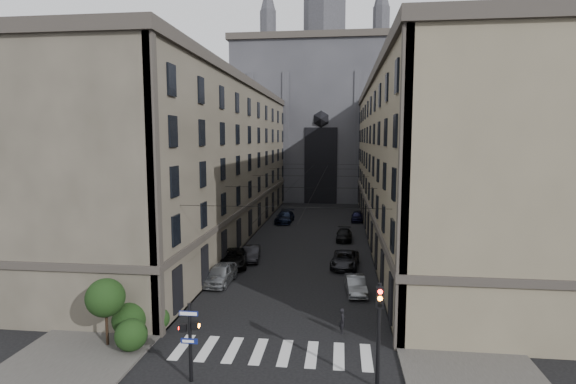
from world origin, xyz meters
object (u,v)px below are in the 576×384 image
at_px(car_left_midnear, 252,253).
at_px(car_right_near, 356,285).
at_px(car_left_near, 221,274).
at_px(car_right_far, 357,216).
at_px(pedestrian, 342,321).
at_px(traffic_light_right, 379,323).
at_px(car_left_far, 285,217).
at_px(car_left_midfar, 234,258).
at_px(car_right_midnear, 345,259).
at_px(car_right_midfar, 344,235).
at_px(pedestrian_signal_left, 190,337).
at_px(gothic_tower, 324,110).

distance_m(car_left_midnear, car_right_near, 12.97).
bearing_deg(car_left_near, car_right_far, 70.42).
height_order(car_right_far, pedestrian, pedestrian).
xyz_separation_m(traffic_light_right, car_left_far, (-9.80, 42.28, -2.48)).
bearing_deg(car_right_far, pedestrian, -89.81).
relative_size(car_left_midfar, car_right_midnear, 1.07).
bearing_deg(car_right_midfar, car_right_far, 82.52).
height_order(car_right_midnear, pedestrian, pedestrian).
bearing_deg(car_left_far, car_right_midnear, -66.53).
height_order(car_left_near, pedestrian, car_left_near).
relative_size(car_right_midnear, pedestrian, 3.32).
bearing_deg(car_right_near, car_right_midfar, 87.74).
bearing_deg(pedestrian_signal_left, car_left_midfar, 97.59).
relative_size(car_left_midnear, car_right_far, 0.99).
distance_m(car_left_near, car_right_midnear, 11.94).
relative_size(pedestrian_signal_left, car_left_near, 0.83).
height_order(traffic_light_right, car_left_near, traffic_light_right).
bearing_deg(car_right_far, gothic_tower, 105.80).
bearing_deg(car_right_far, car_right_midfar, -95.38).
bearing_deg(car_right_midfar, car_left_midfar, -129.48).
height_order(car_left_midfar, car_left_far, car_left_far).
height_order(car_left_midfar, car_right_far, car_left_midfar).
xyz_separation_m(car_left_midnear, car_right_far, (11.11, 22.65, 0.03)).
distance_m(car_left_near, car_left_midfar, 5.22).
relative_size(car_left_far, car_right_near, 1.37).
xyz_separation_m(car_left_midnear, car_right_midnear, (9.11, -1.22, 0.02)).
distance_m(car_right_midnear, car_right_midfar, 11.14).
bearing_deg(car_right_midnear, car_right_midfar, 95.64).
bearing_deg(traffic_light_right, car_right_midnear, 93.89).
bearing_deg(car_right_midfar, pedestrian, -89.13).
height_order(car_left_midnear, car_left_midfar, car_left_midfar).
distance_m(gothic_tower, car_right_far, 33.85).
bearing_deg(traffic_light_right, pedestrian, 105.26).
bearing_deg(car_right_near, car_left_midfar, 145.85).
bearing_deg(car_left_near, car_left_far, 88.84).
bearing_deg(car_left_midfar, pedestrian, -61.25).
distance_m(car_right_near, car_right_midfar, 18.33).
distance_m(car_left_midnear, car_left_far, 20.48).
relative_size(gothic_tower, traffic_light_right, 11.15).
relative_size(pedestrian_signal_left, car_right_midfar, 0.89).
distance_m(car_left_midfar, car_left_far, 22.63).
bearing_deg(car_left_midnear, car_left_midfar, -128.75).
height_order(car_left_far, pedestrian, car_left_far).
height_order(car_left_midfar, car_right_near, car_left_midfar).
distance_m(traffic_light_right, pedestrian, 6.78).
bearing_deg(pedestrian, car_left_midfar, 38.20).
height_order(car_left_midnear, car_left_far, car_left_far).
bearing_deg(car_right_near, car_left_midnear, 135.00).
height_order(traffic_light_right, car_right_far, traffic_light_right).
height_order(car_right_midfar, pedestrian, pedestrian).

